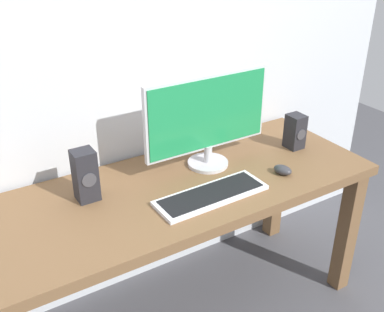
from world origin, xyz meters
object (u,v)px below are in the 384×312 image
(desk, at_px, (180,206))
(monitor, at_px, (208,118))
(speaker_left, at_px, (85,175))
(keyboard_primary, at_px, (211,195))
(mouse, at_px, (283,170))
(speaker_right, at_px, (295,131))

(desk, xyz_separation_m, monitor, (0.20, 0.10, 0.33))
(speaker_left, bearing_deg, monitor, -0.61)
(desk, distance_m, keyboard_primary, 0.19)
(mouse, bearing_deg, monitor, 115.74)
(speaker_right, bearing_deg, monitor, 170.20)
(desk, relative_size, speaker_right, 10.15)
(keyboard_primary, height_order, speaker_left, speaker_left)
(keyboard_primary, relative_size, speaker_left, 2.22)
(mouse, distance_m, speaker_right, 0.29)
(mouse, bearing_deg, keyboard_primary, 161.71)
(desk, bearing_deg, speaker_left, 164.47)
(desk, bearing_deg, mouse, -19.78)
(desk, relative_size, keyboard_primary, 3.62)
(monitor, bearing_deg, speaker_right, -9.80)
(speaker_right, relative_size, speaker_left, 0.79)
(desk, height_order, speaker_left, speaker_left)
(speaker_left, bearing_deg, desk, -15.53)
(desk, distance_m, monitor, 0.40)
(monitor, xyz_separation_m, keyboard_primary, (-0.14, -0.24, -0.22))
(mouse, bearing_deg, speaker_right, 20.62)
(speaker_right, bearing_deg, speaker_left, 175.26)
(speaker_right, bearing_deg, desk, -178.46)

